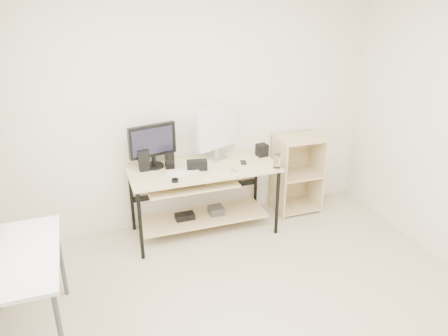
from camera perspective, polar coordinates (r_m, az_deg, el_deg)
room at (r=2.76m, az=3.95°, el=-1.88°), size 4.01×4.01×2.62m
desk at (r=4.50m, az=-3.01°, el=-2.38°), size 1.50×0.65×0.75m
side_table at (r=3.42m, az=-25.64°, el=-11.41°), size 0.60×1.00×0.75m
shelf_unit at (r=5.09m, az=9.29°, el=-0.60°), size 0.50×0.40×0.90m
black_monitor at (r=4.38m, az=-9.33°, el=3.22°), size 0.49×0.20×0.45m
white_imac at (r=4.52m, az=-0.83°, el=5.12°), size 0.50×0.27×0.57m
keyboard at (r=4.34m, az=-4.48°, el=-0.26°), size 0.50×0.27×0.02m
mouse at (r=4.34m, az=1.43°, el=-0.08°), size 0.07×0.11×0.03m
center_speaker at (r=4.34m, az=-3.54°, el=0.37°), size 0.21×0.12×0.10m
speaker_left at (r=4.37m, az=-10.47°, el=1.12°), size 0.11×0.11×0.22m
speaker_right at (r=4.70m, az=4.98°, el=2.35°), size 0.12×0.12×0.13m
audio_controller at (r=4.38m, az=-7.13°, el=1.04°), size 0.09×0.06×0.18m
volume_puck at (r=4.11m, az=-6.42°, el=-1.62°), size 0.08×0.08×0.03m
smartphone at (r=4.52m, az=2.56°, el=0.73°), size 0.09×0.12×0.01m
coaster at (r=4.42m, az=6.92°, el=0.04°), size 0.11×0.11×0.01m
drinking_glass at (r=4.39m, az=6.96°, el=0.93°), size 0.08×0.08×0.14m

